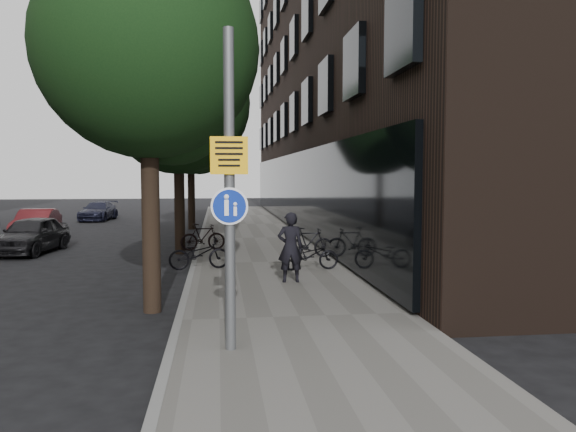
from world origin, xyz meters
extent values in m
plane|color=black|center=(0.00, 0.00, 0.00)|extent=(120.00, 120.00, 0.00)
cube|color=#625F5A|center=(0.25, 10.00, 0.06)|extent=(4.50, 60.00, 0.12)
cube|color=slate|center=(-2.00, 10.00, 0.07)|extent=(0.15, 60.00, 0.13)
cube|color=black|center=(8.50, 22.00, 9.00)|extent=(12.00, 40.00, 18.00)
cylinder|color=black|center=(-2.60, 4.50, 1.60)|extent=(0.36, 0.36, 3.20)
sphere|color=black|center=(-2.60, 4.50, 5.30)|extent=(4.40, 4.40, 4.40)
sphere|color=black|center=(-2.20, 5.30, 4.30)|extent=(2.64, 2.64, 2.64)
cylinder|color=black|center=(-2.60, 13.00, 1.60)|extent=(0.36, 0.36, 3.20)
sphere|color=black|center=(-2.60, 13.00, 5.30)|extent=(5.00, 5.00, 5.00)
sphere|color=black|center=(-2.20, 13.80, 4.30)|extent=(3.00, 3.00, 3.00)
cylinder|color=black|center=(-2.60, 22.00, 1.60)|extent=(0.36, 0.36, 3.20)
sphere|color=black|center=(-2.60, 22.00, 5.30)|extent=(5.00, 5.00, 5.00)
sphere|color=black|center=(-2.20, 22.80, 4.30)|extent=(3.00, 3.00, 3.00)
cylinder|color=#595B5E|center=(-1.08, 1.48, 2.53)|extent=(0.16, 0.16, 4.83)
cube|color=#E6A50C|center=(-1.08, 1.48, 3.07)|extent=(0.56, 0.06, 0.56)
cylinder|color=navy|center=(-1.08, 1.48, 2.32)|extent=(0.49, 0.04, 0.49)
cylinder|color=white|center=(-1.08, 1.48, 2.32)|extent=(0.56, 0.04, 0.56)
imported|color=black|center=(0.51, 6.71, 0.99)|extent=(0.65, 0.43, 1.74)
imported|color=black|center=(1.29, 8.41, 0.55)|extent=(1.66, 0.68, 0.85)
imported|color=black|center=(1.63, 10.74, 0.61)|extent=(1.64, 0.55, 0.97)
imported|color=black|center=(-1.80, 8.91, 0.57)|extent=(1.77, 0.87, 0.89)
imported|color=black|center=(-1.80, 12.92, 0.59)|extent=(1.63, 0.74, 0.95)
imported|color=black|center=(-7.85, 13.82, 0.66)|extent=(2.05, 4.03, 1.32)
imported|color=maroon|center=(-9.12, 18.50, 0.64)|extent=(1.58, 3.97, 1.29)
imported|color=#1A1C30|center=(-8.51, 28.36, 0.57)|extent=(1.97, 4.08, 1.14)
camera|label=1|loc=(-1.26, -6.98, 2.79)|focal=35.00mm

